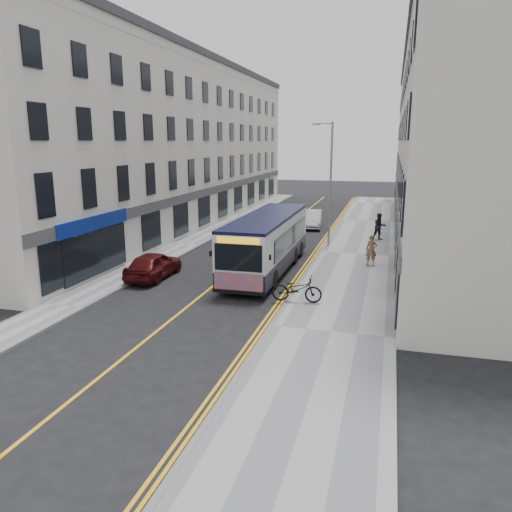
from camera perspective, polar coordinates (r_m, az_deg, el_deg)
The scene contains 17 objects.
ground at distance 21.12m, azimuth -8.15°, elevation -5.99°, with size 140.00×140.00×0.00m, color black.
pavement_east at distance 31.09m, azimuth 11.48°, elevation 0.19°, with size 4.50×64.00×0.12m, color #959597.
pavement_west at distance 33.66m, azimuth -7.98°, elevation 1.30°, with size 2.00×64.00×0.12m, color #959597.
kerb_east at distance 31.30m, azimuth 7.37°, elevation 0.44°, with size 0.18×64.00×0.13m, color slate.
kerb_west at distance 33.29m, azimuth -6.39°, elevation 1.23°, with size 0.18×64.00×0.13m, color slate.
road_centre_line at distance 32.07m, azimuth 0.28°, elevation 0.74°, with size 0.12×64.00×0.01m, color #FFB116.
road_dbl_yellow_inner at distance 31.37m, azimuth 6.56°, elevation 0.38°, with size 0.10×64.00×0.01m, color #FFB116.
road_dbl_yellow_outer at distance 31.35m, azimuth 6.92°, elevation 0.35°, with size 0.10×64.00×0.01m, color #FFB116.
terrace_east at distance 39.44m, azimuth 20.63°, elevation 11.75°, with size 6.00×46.00×13.00m, color silver.
terrace_west at distance 42.82m, azimuth -8.50°, elevation 12.46°, with size 6.00×46.00×13.00m, color silver.
streetlamp at distance 32.61m, azimuth 8.39°, elevation 8.59°, with size 1.32×0.18×8.00m.
city_bus at distance 26.38m, azimuth 1.30°, elevation 1.72°, with size 2.44×10.45×3.04m.
bicycle at distance 21.32m, azimuth 4.68°, elevation -3.78°, with size 0.75×2.15×1.13m, color black.
pedestrian_near at distance 28.14m, azimuth 13.04°, elevation 0.66°, with size 0.62×0.40×1.69m, color brown.
pedestrian_far at distance 35.56m, azimuth 13.93°, elevation 3.29°, with size 0.90×0.70×1.85m, color black.
car_white at distance 40.44m, azimuth 6.41°, elevation 4.22°, with size 1.46×4.18×1.38m, color silver.
car_maroon at distance 25.82m, azimuth -11.63°, elevation -1.00°, with size 1.64×4.07×1.39m, color #470B0E.
Camera 1 is at (8.04, -18.29, 6.85)m, focal length 35.00 mm.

